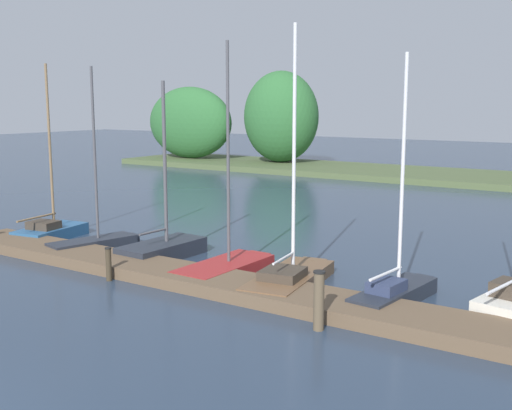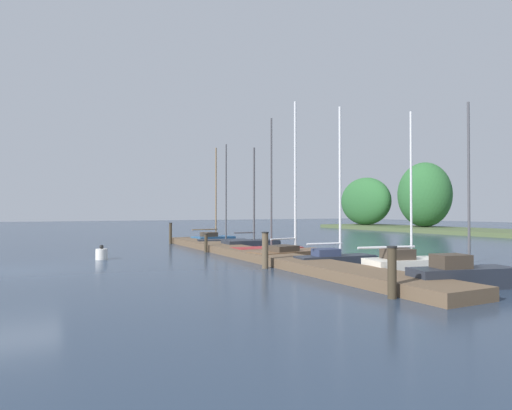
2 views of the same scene
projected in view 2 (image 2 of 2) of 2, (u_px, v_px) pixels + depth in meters
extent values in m
plane|color=#28384C|center=(23.00, 271.00, 15.37)|extent=(160.00, 160.00, 0.00)
cube|color=brown|center=(255.00, 254.00, 19.62)|extent=(22.13, 1.80, 0.35)
ellipsoid|color=#2D6633|center=(424.00, 195.00, 46.98)|extent=(6.08, 5.14, 7.09)
ellipsoid|color=#2D6633|center=(365.00, 201.00, 53.89)|extent=(8.34, 3.60, 5.96)
cube|color=#285684|center=(213.00, 240.00, 28.87)|extent=(1.78, 2.89, 0.44)
cube|color=#285684|center=(229.00, 239.00, 29.58)|extent=(0.85, 0.78, 0.37)
cube|color=#3D3328|center=(209.00, 234.00, 28.68)|extent=(1.15, 0.96, 0.29)
cylinder|color=#7F6647|center=(216.00, 192.00, 29.03)|extent=(0.10, 0.10, 6.01)
cylinder|color=#7F6647|center=(205.00, 229.00, 28.50)|extent=(0.37, 1.89, 0.08)
cube|color=#232833|center=(222.00, 243.00, 26.08)|extent=(1.64, 3.13, 0.43)
cube|color=#232833|center=(244.00, 243.00, 26.38)|extent=(0.68, 0.85, 0.37)
cylinder|color=#4C4C51|center=(226.00, 192.00, 26.17)|extent=(0.09, 0.09, 5.81)
cube|color=#232833|center=(250.00, 245.00, 24.01)|extent=(1.46, 3.07, 0.53)
cube|color=#232833|center=(272.00, 244.00, 24.58)|extent=(0.77, 0.78, 0.45)
cylinder|color=#4C4C51|center=(254.00, 194.00, 24.15)|extent=(0.12, 0.12, 5.21)
cylinder|color=#4C4C51|center=(245.00, 233.00, 23.88)|extent=(0.13, 1.27, 0.07)
cube|color=maroon|center=(267.00, 251.00, 21.20)|extent=(1.47, 3.43, 0.36)
cube|color=maroon|center=(293.00, 250.00, 21.86)|extent=(0.78, 0.87, 0.31)
cylinder|color=#4C4C51|center=(271.00, 182.00, 21.36)|extent=(0.09, 0.09, 6.43)
cube|color=brown|center=(290.00, 255.00, 19.19)|extent=(1.93, 3.97, 0.38)
cube|color=brown|center=(318.00, 253.00, 20.19)|extent=(0.89, 1.06, 0.32)
cube|color=#3D3328|center=(282.00, 248.00, 18.92)|extent=(1.20, 1.28, 0.25)
cylinder|color=silver|center=(295.00, 176.00, 19.40)|extent=(0.10, 0.10, 6.74)
cylinder|color=silver|center=(284.00, 239.00, 18.98)|extent=(0.28, 1.47, 0.06)
cube|color=#232833|center=(335.00, 261.00, 16.66)|extent=(1.28, 3.25, 0.42)
cube|color=#232833|center=(366.00, 260.00, 17.15)|extent=(0.59, 0.85, 0.36)
cube|color=#2D3856|center=(326.00, 252.00, 16.53)|extent=(0.80, 1.02, 0.27)
cylinder|color=silver|center=(340.00, 181.00, 16.78)|extent=(0.10, 0.10, 5.83)
cylinder|color=silver|center=(325.00, 244.00, 16.51)|extent=(0.26, 1.53, 0.08)
cube|color=silver|center=(406.00, 267.00, 14.52)|extent=(1.72, 2.92, 0.54)
cube|color=silver|center=(437.00, 266.00, 14.86)|extent=(0.79, 0.80, 0.46)
cube|color=#3D3328|center=(397.00, 254.00, 14.43)|extent=(1.05, 0.98, 0.35)
cylinder|color=silver|center=(411.00, 185.00, 14.61)|extent=(0.08, 0.08, 5.02)
cylinder|color=silver|center=(387.00, 247.00, 14.32)|extent=(0.49, 2.12, 0.08)
cube|color=#232833|center=(462.00, 278.00, 11.92)|extent=(1.59, 3.14, 0.58)
cube|color=#232833|center=(503.00, 277.00, 12.24)|extent=(0.67, 0.85, 0.49)
cube|color=#3D3328|center=(451.00, 261.00, 11.84)|extent=(0.88, 1.04, 0.38)
cylinder|color=#4C4C51|center=(469.00, 184.00, 12.01)|extent=(0.07, 0.07, 4.65)
cylinder|color=#3D3323|center=(171.00, 233.00, 28.19)|extent=(0.19, 0.19, 1.34)
cylinder|color=black|center=(171.00, 223.00, 28.20)|extent=(0.21, 0.21, 0.04)
cylinder|color=#3D3323|center=(206.00, 243.00, 22.27)|extent=(0.16, 0.16, 0.94)
cylinder|color=black|center=(206.00, 234.00, 22.28)|extent=(0.19, 0.19, 0.04)
cylinder|color=brown|center=(265.00, 251.00, 16.09)|extent=(0.24, 0.24, 1.33)
cylinder|color=black|center=(265.00, 232.00, 16.10)|extent=(0.27, 0.27, 0.04)
cylinder|color=#3D3323|center=(392.00, 273.00, 10.54)|extent=(0.22, 0.22, 1.25)
cylinder|color=black|center=(392.00, 247.00, 10.55)|extent=(0.25, 0.25, 0.04)
cylinder|color=white|center=(102.00, 254.00, 18.96)|extent=(0.51, 0.51, 0.47)
sphere|color=black|center=(102.00, 247.00, 18.97)|extent=(0.18, 0.18, 0.18)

